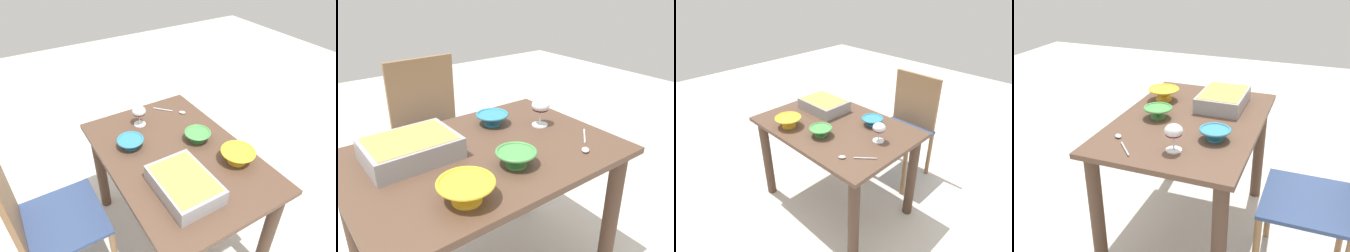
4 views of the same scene
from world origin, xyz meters
TOP-DOWN VIEW (x-y plane):
  - ground_plane at (0.00, 0.00)m, footprint 8.00×8.00m
  - dining_table at (0.00, 0.00)m, footprint 1.11×0.76m
  - chair at (-0.12, -0.75)m, footprint 0.45×0.44m
  - wine_glass at (-0.36, -0.05)m, footprint 0.09×0.09m
  - casserole_dish at (0.25, -0.12)m, footprint 0.35×0.25m
  - mixing_bowl at (-0.18, -0.19)m, footprint 0.16×0.16m
  - small_bowl at (-0.04, 0.17)m, footprint 0.16×0.16m
  - serving_bowl at (0.22, 0.25)m, footprint 0.19×0.19m
  - serving_spoon at (-0.36, 0.22)m, footprint 0.18×0.17m

SIDE VIEW (x-z plane):
  - ground_plane at x=0.00m, z-range 0.00..0.00m
  - chair at x=-0.12m, z-range 0.04..0.97m
  - dining_table at x=0.00m, z-range 0.21..0.93m
  - serving_spoon at x=-0.36m, z-range 0.72..0.74m
  - mixing_bowl at x=-0.18m, z-range 0.73..0.78m
  - small_bowl at x=-0.04m, z-range 0.73..0.79m
  - serving_bowl at x=0.22m, z-range 0.73..0.80m
  - casserole_dish at x=0.25m, z-range 0.73..0.81m
  - wine_glass at x=-0.36m, z-range 0.75..0.88m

